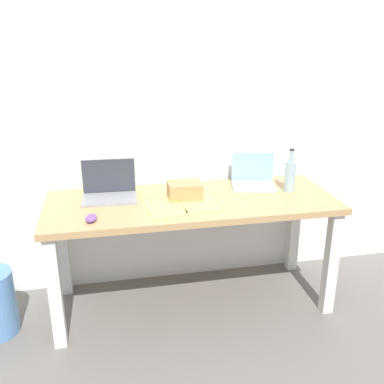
{
  "coord_description": "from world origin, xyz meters",
  "views": [
    {
      "loc": [
        -0.5,
        -2.47,
        1.71
      ],
      "look_at": [
        0.0,
        0.0,
        0.79
      ],
      "focal_mm": 40.65,
      "sensor_mm": 36.0,
      "label": 1
    }
  ],
  "objects_px": {
    "laptop_right": "(253,179)",
    "cardboard_box": "(185,190)",
    "laptop_left": "(109,190)",
    "desk": "(192,214)",
    "beer_bottle": "(290,175)",
    "computer_mouse": "(91,218)"
  },
  "relations": [
    {
      "from": "laptop_left",
      "to": "cardboard_box",
      "type": "relative_size",
      "value": 1.63
    },
    {
      "from": "laptop_right",
      "to": "cardboard_box",
      "type": "distance_m",
      "value": 0.51
    },
    {
      "from": "computer_mouse",
      "to": "desk",
      "type": "bearing_deg",
      "value": 29.08
    },
    {
      "from": "laptop_right",
      "to": "beer_bottle",
      "type": "xyz_separation_m",
      "value": [
        0.2,
        -0.15,
        0.06
      ]
    },
    {
      "from": "desk",
      "to": "laptop_left",
      "type": "xyz_separation_m",
      "value": [
        -0.5,
        0.12,
        0.15
      ]
    },
    {
      "from": "beer_bottle",
      "to": "computer_mouse",
      "type": "height_order",
      "value": "beer_bottle"
    },
    {
      "from": "beer_bottle",
      "to": "computer_mouse",
      "type": "relative_size",
      "value": 2.84
    },
    {
      "from": "desk",
      "to": "cardboard_box",
      "type": "distance_m",
      "value": 0.16
    },
    {
      "from": "computer_mouse",
      "to": "cardboard_box",
      "type": "bearing_deg",
      "value": 33.55
    },
    {
      "from": "beer_bottle",
      "to": "laptop_left",
      "type": "bearing_deg",
      "value": 175.11
    },
    {
      "from": "cardboard_box",
      "to": "beer_bottle",
      "type": "bearing_deg",
      "value": -1.04
    },
    {
      "from": "laptop_right",
      "to": "cardboard_box",
      "type": "xyz_separation_m",
      "value": [
        -0.5,
        -0.14,
        0.0
      ]
    },
    {
      "from": "desk",
      "to": "laptop_right",
      "type": "bearing_deg",
      "value": 20.76
    },
    {
      "from": "desk",
      "to": "beer_bottle",
      "type": "height_order",
      "value": "beer_bottle"
    },
    {
      "from": "laptop_left",
      "to": "cardboard_box",
      "type": "xyz_separation_m",
      "value": [
        0.46,
        -0.09,
        -0.0
      ]
    },
    {
      "from": "beer_bottle",
      "to": "cardboard_box",
      "type": "distance_m",
      "value": 0.69
    },
    {
      "from": "laptop_left",
      "to": "computer_mouse",
      "type": "distance_m",
      "value": 0.36
    },
    {
      "from": "laptop_left",
      "to": "laptop_right",
      "type": "bearing_deg",
      "value": 2.94
    },
    {
      "from": "laptop_left",
      "to": "beer_bottle",
      "type": "relative_size",
      "value": 1.19
    },
    {
      "from": "laptop_left",
      "to": "laptop_right",
      "type": "distance_m",
      "value": 0.96
    },
    {
      "from": "desk",
      "to": "laptop_left",
      "type": "distance_m",
      "value": 0.54
    },
    {
      "from": "laptop_left",
      "to": "desk",
      "type": "bearing_deg",
      "value": -13.91
    }
  ]
}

